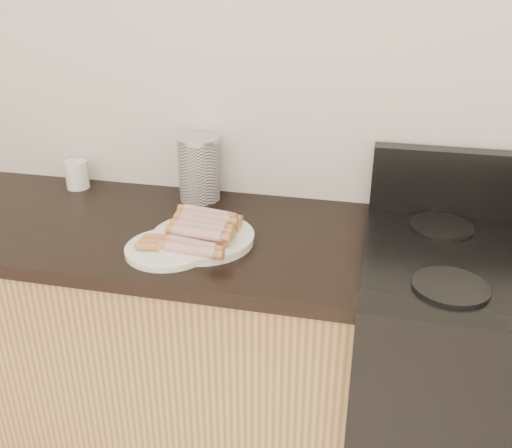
% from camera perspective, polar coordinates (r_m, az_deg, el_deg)
% --- Properties ---
extents(wall_back, '(4.00, 0.04, 2.60)m').
position_cam_1_polar(wall_back, '(1.80, -0.85, 14.99)').
color(wall_back, silver).
rests_on(wall_back, ground).
extents(cabinet_base, '(2.20, 0.59, 0.86)m').
position_cam_1_polar(cabinet_base, '(2.16, -21.48, -10.26)').
color(cabinet_base, '#A87345').
rests_on(cabinet_base, floor).
extents(counter_slab, '(2.20, 0.62, 0.04)m').
position_cam_1_polar(counter_slab, '(1.94, -23.56, 0.66)').
color(counter_slab, black).
rests_on(counter_slab, cabinet_base).
extents(stove, '(0.76, 0.65, 0.91)m').
position_cam_1_polar(stove, '(1.85, 21.83, -15.94)').
color(stove, black).
rests_on(stove, floor).
extents(stove_panel, '(0.76, 0.06, 0.20)m').
position_cam_1_polar(stove_panel, '(1.82, 23.54, 3.50)').
color(stove_panel, black).
rests_on(stove_panel, stove).
extents(burner_near_left, '(0.18, 0.18, 0.01)m').
position_cam_1_polar(burner_near_left, '(1.42, 18.89, -5.94)').
color(burner_near_left, black).
rests_on(burner_near_left, stove).
extents(burner_far_left, '(0.18, 0.18, 0.01)m').
position_cam_1_polar(burner_far_left, '(1.72, 18.05, -0.18)').
color(burner_far_left, black).
rests_on(burner_far_left, stove).
extents(main_plate, '(0.36, 0.36, 0.02)m').
position_cam_1_polar(main_plate, '(1.59, -5.32, -1.49)').
color(main_plate, white).
rests_on(main_plate, counter_slab).
extents(side_plate, '(0.25, 0.25, 0.02)m').
position_cam_1_polar(side_plate, '(1.55, -8.77, -2.49)').
color(side_plate, white).
rests_on(side_plate, counter_slab).
extents(hotdog_pile, '(0.14, 0.28, 0.06)m').
position_cam_1_polar(hotdog_pile, '(1.57, -5.36, -0.37)').
color(hotdog_pile, brown).
rests_on(hotdog_pile, main_plate).
extents(plain_sausages, '(0.14, 0.09, 0.02)m').
position_cam_1_polar(plain_sausages, '(1.54, -8.82, -1.87)').
color(plain_sausages, '#D86C48').
rests_on(plain_sausages, side_plate).
extents(canister, '(0.13, 0.13, 0.21)m').
position_cam_1_polar(canister, '(1.84, -5.73, 5.54)').
color(canister, silver).
rests_on(canister, counter_slab).
extents(mug, '(0.10, 0.10, 0.10)m').
position_cam_1_polar(mug, '(2.03, -17.48, 4.74)').
color(mug, white).
rests_on(mug, counter_slab).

